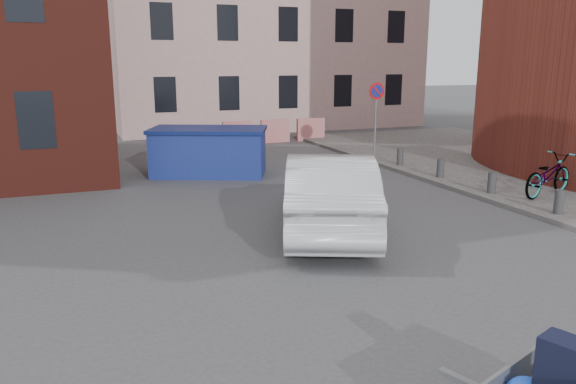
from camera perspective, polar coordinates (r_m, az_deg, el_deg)
name	(u,v)px	position (r m, az deg, el deg)	size (l,w,h in m)	color
ground	(347,272)	(9.73, 6.03, -8.08)	(120.00, 120.00, 0.00)	#38383A
no_parking_sign	(376,104)	(20.33, 8.95, 8.82)	(0.60, 0.09, 2.65)	gray
bollards	(492,183)	(15.65, 20.00, 0.89)	(0.22, 9.02, 0.55)	#3A3A3D
barriers	(275,131)	(24.70, -1.32, 6.21)	(4.70, 0.18, 1.00)	red
dumpster	(209,151)	(17.77, -8.04, 4.11)	(3.97, 3.08, 1.48)	navy
silver_car	(329,192)	(11.78, 4.21, -0.04)	(1.75, 5.02, 1.65)	#B8BBC1
bicycle	(548,175)	(15.83, 24.90, 1.57)	(0.72, 2.05, 1.08)	black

